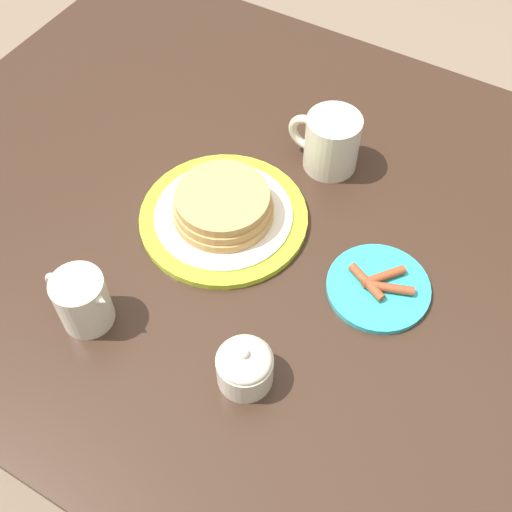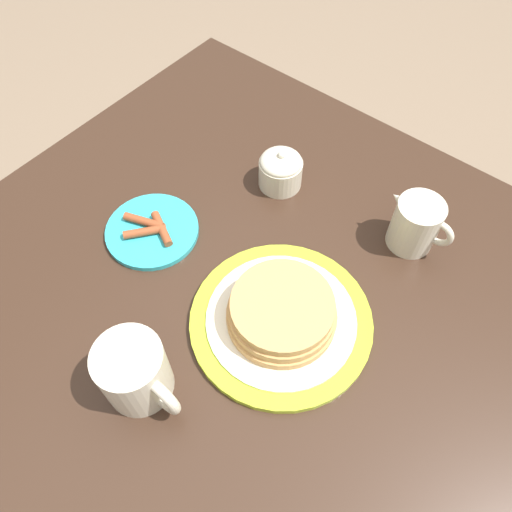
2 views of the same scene
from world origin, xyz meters
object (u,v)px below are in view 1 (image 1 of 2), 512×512
at_px(sugar_bowl, 245,366).
at_px(pancake_plate, 223,211).
at_px(coffee_mug, 330,141).
at_px(creamer_pitcher, 83,300).
at_px(side_plate_bacon, 378,287).

bearing_deg(sugar_bowl, pancake_plate, -52.25).
bearing_deg(sugar_bowl, coffee_mug, -78.89).
bearing_deg(pancake_plate, creamer_pitcher, 74.00).
bearing_deg(creamer_pitcher, pancake_plate, -106.00).
bearing_deg(side_plate_bacon, creamer_pitcher, 36.67).
height_order(side_plate_bacon, coffee_mug, coffee_mug).
distance_m(coffee_mug, creamer_pitcher, 0.48).
xyz_separation_m(side_plate_bacon, sugar_bowl, (0.10, 0.22, 0.03)).
relative_size(side_plate_bacon, coffee_mug, 1.22).
bearing_deg(creamer_pitcher, coffee_mug, -109.73).
relative_size(pancake_plate, coffee_mug, 2.13).
bearing_deg(side_plate_bacon, coffee_mug, -47.19).
height_order(side_plate_bacon, sugar_bowl, sugar_bowl).
bearing_deg(coffee_mug, pancake_plate, 65.72).
relative_size(coffee_mug, sugar_bowl, 1.66).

